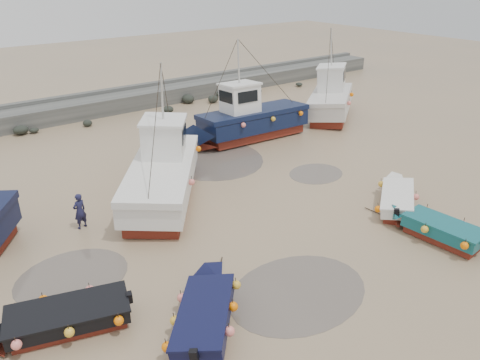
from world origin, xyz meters
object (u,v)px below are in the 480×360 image
object	(u,v)px
cabin_boat_1	(163,169)
cabin_boat_3	(333,97)
dinghy_2	(435,225)
dinghy_4	(56,317)
person	(82,228)
cabin_boat_2	(246,119)
dinghy_1	(209,308)
dinghy_3	(399,195)

from	to	relation	value
cabin_boat_1	cabin_boat_3	distance (m)	16.75
dinghy_2	cabin_boat_3	xyz separation A→B (m)	(9.45, 14.34, 0.81)
dinghy_2	dinghy_4	size ratio (longest dim) A/B	0.93
dinghy_4	person	xyz separation A→B (m)	(2.81, 5.67, -0.55)
cabin_boat_1	cabin_boat_2	size ratio (longest dim) A/B	0.95
cabin_boat_1	cabin_boat_2	world-z (taller)	same
dinghy_1	cabin_boat_2	size ratio (longest dim) A/B	0.45
cabin_boat_2	cabin_boat_3	world-z (taller)	same
cabin_boat_1	cabin_boat_2	bearing A→B (deg)	62.05
dinghy_1	dinghy_4	world-z (taller)	same
cabin_boat_3	person	size ratio (longest dim) A/B	5.19
dinghy_1	cabin_boat_2	distance (m)	16.98
dinghy_2	dinghy_3	world-z (taller)	same
cabin_boat_2	person	bearing A→B (deg)	114.33
cabin_boat_1	cabin_boat_2	xyz separation A→B (m)	(7.93, 3.77, 0.03)
cabin_boat_1	person	world-z (taller)	cabin_boat_1
dinghy_1	person	xyz separation A→B (m)	(-1.08, 8.11, -0.55)
dinghy_4	cabin_boat_3	size ratio (longest dim) A/B	0.70
dinghy_2	cabin_boat_1	xyz separation A→B (m)	(-6.80, 10.26, 0.74)
dinghy_1	cabin_boat_1	xyz separation A→B (m)	(3.34, 8.91, 0.75)
dinghy_1	person	distance (m)	8.20
cabin_boat_1	person	size ratio (longest dim) A/B	6.16
dinghy_2	dinghy_4	xyz separation A→B (m)	(-14.03, 3.78, -0.01)
cabin_boat_3	cabin_boat_2	bearing A→B (deg)	-124.52
cabin_boat_3	dinghy_1	bearing A→B (deg)	-93.13
dinghy_1	dinghy_3	bearing A→B (deg)	47.99
cabin_boat_3	person	distance (m)	21.29
dinghy_1	dinghy_3	xyz separation A→B (m)	(11.34, 1.23, -0.00)
dinghy_1	cabin_boat_2	world-z (taller)	cabin_boat_2
dinghy_4	cabin_boat_3	world-z (taller)	cabin_boat_3
dinghy_4	person	world-z (taller)	dinghy_4
dinghy_2	cabin_boat_1	world-z (taller)	cabin_boat_1
dinghy_4	person	distance (m)	6.35
dinghy_3	cabin_boat_3	world-z (taller)	cabin_boat_3
dinghy_2	dinghy_3	xyz separation A→B (m)	(1.19, 2.57, -0.01)
dinghy_3	dinghy_4	distance (m)	15.27
dinghy_2	cabin_boat_3	world-z (taller)	cabin_boat_3
dinghy_2	cabin_boat_2	size ratio (longest dim) A/B	0.52
cabin_boat_2	dinghy_3	bearing A→B (deg)	-175.67
dinghy_3	cabin_boat_1	bearing A→B (deg)	-168.55
cabin_boat_3	person	world-z (taller)	cabin_boat_3
dinghy_2	cabin_boat_1	bearing A→B (deg)	119.06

